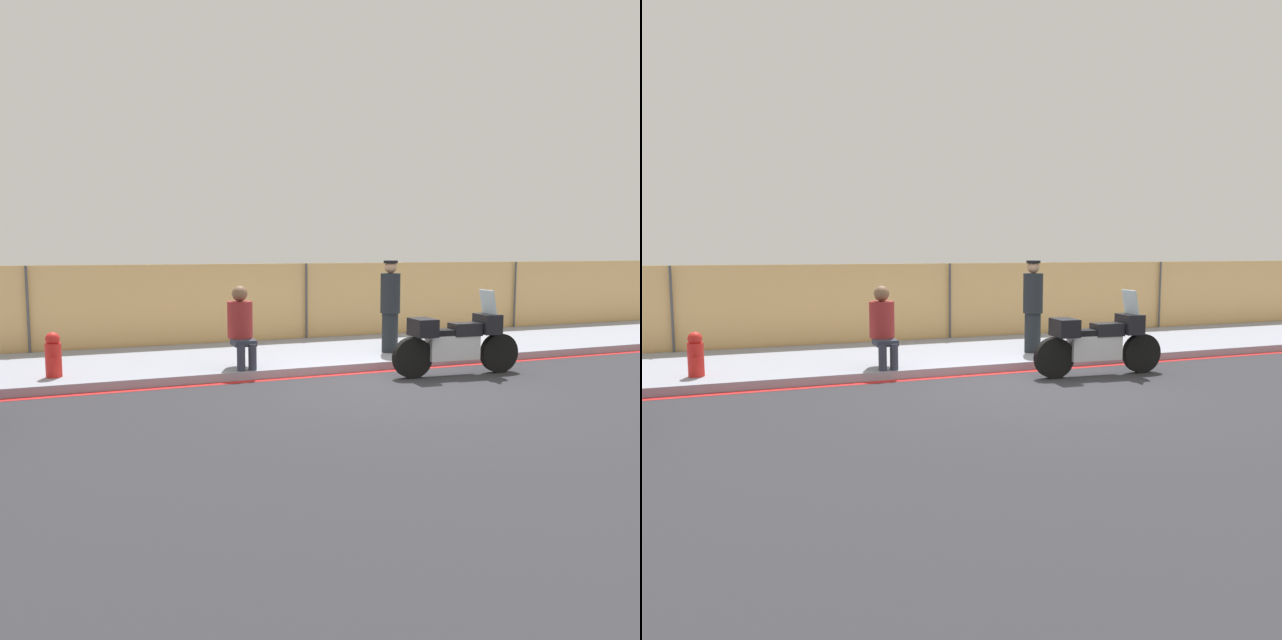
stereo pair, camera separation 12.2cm
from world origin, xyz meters
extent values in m
plane|color=#2D2D33|center=(0.00, 0.00, 0.00)|extent=(120.00, 120.00, 0.00)
cube|color=#8E93A3|center=(0.00, 2.99, 0.07)|extent=(42.70, 3.41, 0.14)
cube|color=red|center=(0.00, 1.19, 0.00)|extent=(42.70, 0.18, 0.01)
cube|color=#E5B26B|center=(0.00, 4.79, 0.92)|extent=(40.56, 0.08, 1.84)
cylinder|color=#4C4C51|center=(-5.75, 4.69, 0.92)|extent=(0.05, 0.05, 1.84)
cylinder|color=#4C4C51|center=(0.00, 4.69, 0.92)|extent=(0.05, 0.05, 1.84)
cylinder|color=#4C4C51|center=(5.75, 4.69, 0.92)|extent=(0.05, 0.05, 1.84)
cylinder|color=black|center=(2.06, 0.39, 0.35)|extent=(0.70, 0.18, 0.69)
cylinder|color=black|center=(0.39, 0.49, 0.35)|extent=(0.70, 0.18, 0.69)
cube|color=silver|center=(1.14, 0.45, 0.49)|extent=(0.94, 0.33, 0.42)
cube|color=black|center=(1.37, 0.43, 0.79)|extent=(0.54, 0.34, 0.22)
cube|color=black|center=(1.04, 0.45, 0.75)|extent=(0.62, 0.31, 0.10)
cube|color=black|center=(1.81, 0.41, 0.87)|extent=(0.35, 0.49, 0.34)
cube|color=silver|center=(1.81, 0.41, 1.25)|extent=(0.13, 0.43, 0.42)
cube|color=black|center=(0.57, 0.48, 0.85)|extent=(0.39, 0.52, 0.30)
cylinder|color=#1E2328|center=(0.87, 2.25, 0.53)|extent=(0.32, 0.32, 0.77)
cylinder|color=#1E2328|center=(0.87, 2.25, 1.30)|extent=(0.39, 0.39, 0.77)
sphere|color=tan|center=(0.87, 2.25, 1.81)|extent=(0.24, 0.24, 0.24)
cylinder|color=black|center=(0.87, 2.25, 1.91)|extent=(0.28, 0.28, 0.05)
cylinder|color=#2D3342|center=(-2.33, 1.40, 0.37)|extent=(0.14, 0.14, 0.44)
cylinder|color=#2D3342|center=(-2.13, 1.40, 0.37)|extent=(0.14, 0.14, 0.44)
cube|color=#2D3342|center=(-2.23, 1.62, 0.59)|extent=(0.37, 0.44, 0.10)
cylinder|color=maroon|center=(-2.23, 1.84, 0.95)|extent=(0.43, 0.43, 0.63)
sphere|color=brown|center=(-2.23, 1.84, 1.40)|extent=(0.27, 0.27, 0.27)
cylinder|color=red|center=(-5.21, 1.96, 0.41)|extent=(0.25, 0.25, 0.54)
sphere|color=red|center=(-5.21, 1.96, 0.75)|extent=(0.22, 0.22, 0.22)
cylinder|color=red|center=(-5.21, 1.83, 0.44)|extent=(0.09, 0.10, 0.09)
camera|label=1|loc=(-4.73, -8.59, 2.14)|focal=35.00mm
camera|label=2|loc=(-4.62, -8.63, 2.14)|focal=35.00mm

